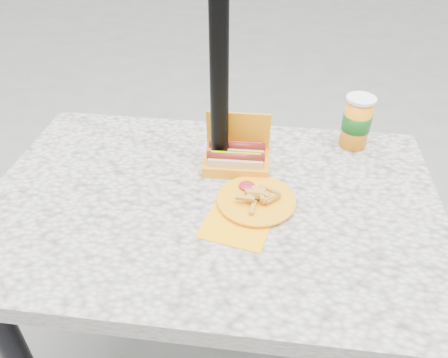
# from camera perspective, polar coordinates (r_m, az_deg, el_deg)

# --- Properties ---
(ground) EXTENTS (60.00, 60.00, 0.00)m
(ground) POSITION_cam_1_polar(r_m,az_deg,el_deg) (1.73, -1.17, -21.95)
(ground) COLOR slate
(picnic_table) EXTENTS (1.20, 0.80, 0.75)m
(picnic_table) POSITION_cam_1_polar(r_m,az_deg,el_deg) (1.23, -1.54, -6.39)
(picnic_table) COLOR beige
(picnic_table) RESTS_ON ground
(umbrella_pole) EXTENTS (0.05, 0.05, 2.20)m
(umbrella_pole) POSITION_cam_1_polar(r_m,az_deg,el_deg) (1.12, -0.65, 16.85)
(umbrella_pole) COLOR black
(umbrella_pole) RESTS_ON ground
(hotdog_box) EXTENTS (0.19, 0.13, 0.15)m
(hotdog_box) POSITION_cam_1_polar(r_m,az_deg,el_deg) (1.25, 1.66, 2.87)
(hotdog_box) COLOR orange
(hotdog_box) RESTS_ON picnic_table
(fries_plate) EXTENTS (0.24, 0.28, 0.04)m
(fries_plate) POSITION_cam_1_polar(r_m,az_deg,el_deg) (1.13, 4.08, -2.87)
(fries_plate) COLOR #FFA606
(fries_plate) RESTS_ON picnic_table
(soda_cup) EXTENTS (0.09, 0.09, 0.16)m
(soda_cup) POSITION_cam_1_polar(r_m,az_deg,el_deg) (1.38, 16.93, 7.14)
(soda_cup) COLOR orange
(soda_cup) RESTS_ON picnic_table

